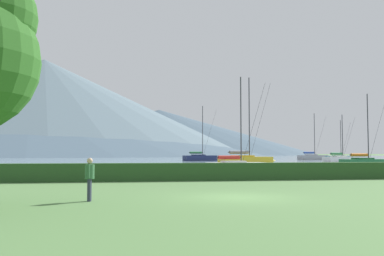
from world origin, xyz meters
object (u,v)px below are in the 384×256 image
object	(u,v)px
sailboat_slip_1	(237,166)
sailboat_slip_3	(201,157)
sailboat_slip_5	(246,160)
sailboat_slip_0	(340,158)
sailboat_slip_9	(341,159)
sailboat_slip_2	(313,157)
sailboat_slip_6	(366,162)
person_standing_walker	(90,176)

from	to	relation	value
sailboat_slip_1	sailboat_slip_3	xyz separation A→B (m)	(6.50, 57.46, 0.19)
sailboat_slip_1	sailboat_slip_5	bearing A→B (deg)	62.00
sailboat_slip_0	sailboat_slip_3	distance (m)	33.31
sailboat_slip_1	sailboat_slip_3	world-z (taller)	sailboat_slip_3
sailboat_slip_3	sailboat_slip_9	xyz separation A→B (m)	(22.96, -22.29, -0.10)
sailboat_slip_2	sailboat_slip_9	world-z (taller)	sailboat_slip_2
sailboat_slip_2	sailboat_slip_3	bearing A→B (deg)	-170.93
sailboat_slip_6	sailboat_slip_9	bearing A→B (deg)	60.06
sailboat_slip_2	person_standing_walker	distance (m)	103.08
sailboat_slip_0	sailboat_slip_3	bearing A→B (deg)	162.01
sailboat_slip_5	sailboat_slip_9	size ratio (longest dim) A/B	1.45
sailboat_slip_2	sailboat_slip_5	bearing A→B (deg)	-131.34
sailboat_slip_3	sailboat_slip_9	world-z (taller)	sailboat_slip_3
sailboat_slip_0	sailboat_slip_2	distance (m)	11.40
sailboat_slip_2	person_standing_walker	bearing A→B (deg)	-125.85
sailboat_slip_2	person_standing_walker	xyz separation A→B (m)	(-50.30, -89.98, 0.22)
sailboat_slip_1	person_standing_walker	size ratio (longest dim) A/B	5.64
sailboat_slip_3	person_standing_walker	distance (m)	83.17
sailboat_slip_3	sailboat_slip_6	world-z (taller)	sailboat_slip_3
sailboat_slip_2	sailboat_slip_9	distance (m)	32.41
sailboat_slip_1	sailboat_slip_5	distance (m)	22.53
sailboat_slip_5	sailboat_slip_9	world-z (taller)	sailboat_slip_5
sailboat_slip_0	sailboat_slip_5	bearing A→B (deg)	-148.01
sailboat_slip_3	sailboat_slip_2	bearing A→B (deg)	1.40
sailboat_slip_3	person_standing_walker	bearing A→B (deg)	-117.23
sailboat_slip_9	sailboat_slip_3	bearing A→B (deg)	120.28
sailboat_slip_5	sailboat_slip_0	bearing A→B (deg)	33.74
sailboat_slip_6	sailboat_slip_2	bearing A→B (deg)	63.19
sailboat_slip_0	sailboat_slip_3	world-z (taller)	sailboat_slip_3
sailboat_slip_0	sailboat_slip_6	size ratio (longest dim) A/B	1.01
person_standing_walker	sailboat_slip_1	bearing A→B (deg)	66.54
sailboat_slip_9	person_standing_walker	xyz separation A→B (m)	(-41.56, -58.77, 0.32)
sailboat_slip_2	sailboat_slip_6	distance (m)	58.28
sailboat_slip_5	sailboat_slip_9	xyz separation A→B (m)	(22.40, 13.78, -0.12)
sailboat_slip_0	sailboat_slip_6	distance (m)	48.27
sailboat_slip_1	sailboat_slip_5	xyz separation A→B (m)	(7.05, 21.40, 0.21)
person_standing_walker	sailboat_slip_3	bearing A→B (deg)	80.77
sailboat_slip_1	person_standing_walker	xyz separation A→B (m)	(-12.10, -23.60, 0.41)
sailboat_slip_2	sailboat_slip_6	world-z (taller)	sailboat_slip_2
sailboat_slip_3	person_standing_walker	world-z (taller)	sailboat_slip_3
sailboat_slip_1	sailboat_slip_9	world-z (taller)	sailboat_slip_1
sailboat_slip_2	person_standing_walker	world-z (taller)	sailboat_slip_2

